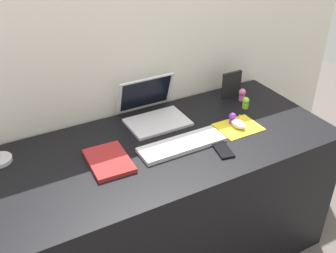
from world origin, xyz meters
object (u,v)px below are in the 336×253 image
object	(u,v)px
mouse	(238,124)
toy_figurine_lime	(246,102)
laptop	(152,109)
picture_frame	(231,85)
toy_figurine_purple	(233,118)
toy_figurine_pink	(242,94)
toy_figurine_yellow	(240,118)
notebook_pad	(109,161)
keyboard	(182,145)
cell_phone	(223,150)

from	to	relation	value
mouse	toy_figurine_lime	world-z (taller)	toy_figurine_lime
laptop	picture_frame	xyz separation A→B (m)	(0.50, 0.00, 0.02)
picture_frame	toy_figurine_lime	bearing A→B (deg)	-93.90
toy_figurine_purple	toy_figurine_pink	distance (m)	0.27
toy_figurine_yellow	toy_figurine_lime	xyz separation A→B (m)	(0.12, 0.10, 0.01)
notebook_pad	laptop	bearing A→B (deg)	39.15
mouse	toy_figurine_pink	xyz separation A→B (m)	(0.19, 0.22, 0.02)
toy_figurine_yellow	toy_figurine_pink	xyz separation A→B (m)	(0.15, 0.18, 0.02)
keyboard	laptop	bearing A→B (deg)	90.58
mouse	cell_phone	xyz separation A→B (m)	(-0.18, -0.13, -0.02)
cell_phone	toy_figurine_purple	world-z (taller)	toy_figurine_purple
toy_figurine_yellow	laptop	bearing A→B (deg)	146.86
keyboard	picture_frame	bearing A→B (deg)	31.19
laptop	cell_phone	xyz separation A→B (m)	(0.15, -0.42, -0.05)
keyboard	notebook_pad	world-z (taller)	same
picture_frame	toy_figurine_pink	world-z (taller)	picture_frame
picture_frame	toy_figurine_yellow	bearing A→B (deg)	-117.10
toy_figurine_yellow	toy_figurine_pink	world-z (taller)	toy_figurine_pink
notebook_pad	toy_figurine_yellow	world-z (taller)	toy_figurine_yellow
picture_frame	toy_figurine_lime	distance (m)	0.15
laptop	keyboard	xyz separation A→B (m)	(0.00, -0.30, -0.04)
toy_figurine_purple	toy_figurine_pink	world-z (taller)	toy_figurine_pink
laptop	toy_figurine_lime	size ratio (longest dim) A/B	4.67
toy_figurine_yellow	toy_figurine_lime	distance (m)	0.15
picture_frame	toy_figurine_yellow	size ratio (longest dim) A/B	3.51
toy_figurine_purple	toy_figurine_pink	size ratio (longest dim) A/B	0.89
mouse	toy_figurine_lime	bearing A→B (deg)	42.49
cell_phone	toy_figurine_purple	size ratio (longest dim) A/B	2.09
notebook_pad	toy_figurine_pink	bearing A→B (deg)	14.81
toy_figurine_yellow	toy_figurine_pink	bearing A→B (deg)	49.57
laptop	cell_phone	world-z (taller)	laptop
laptop	toy_figurine_purple	bearing A→B (deg)	-36.81
mouse	notebook_pad	bearing A→B (deg)	177.10
mouse	picture_frame	size ratio (longest dim) A/B	0.64
mouse	toy_figurine_pink	distance (m)	0.30
cell_phone	toy_figurine_lime	xyz separation A→B (m)	(0.34, 0.27, 0.03)
toy_figurine_yellow	notebook_pad	bearing A→B (deg)	-179.22
cell_phone	notebook_pad	xyz separation A→B (m)	(-0.48, 0.16, 0.01)
cell_phone	toy_figurine_yellow	distance (m)	0.28
picture_frame	keyboard	bearing A→B (deg)	-148.81
cell_phone	picture_frame	distance (m)	0.55
laptop	notebook_pad	world-z (taller)	laptop
picture_frame	toy_figurine_purple	xyz separation A→B (m)	(-0.17, -0.25, -0.04)
mouse	toy_figurine_purple	size ratio (longest dim) A/B	1.57
mouse	toy_figurine_purple	bearing A→B (deg)	96.20
keyboard	notebook_pad	bearing A→B (deg)	172.63
mouse	picture_frame	xyz separation A→B (m)	(0.17, 0.29, 0.05)
laptop	toy_figurine_purple	distance (m)	0.41
toy_figurine_lime	toy_figurine_pink	world-z (taller)	toy_figurine_pink
cell_phone	toy_figurine_yellow	xyz separation A→B (m)	(0.22, 0.17, 0.02)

